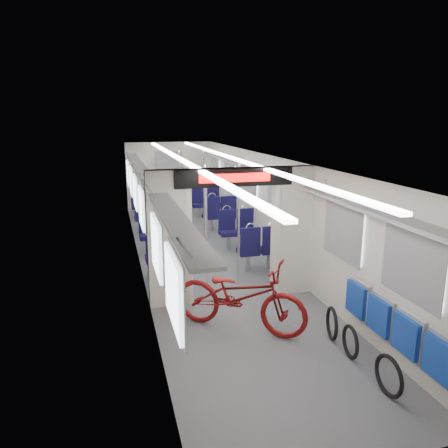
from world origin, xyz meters
The scene contains 14 objects.
carriage centered at (0.00, -0.27, 1.50)m, with size 12.00×12.02×2.31m.
bicycle centered at (-0.22, -3.18, 0.54)m, with size 0.72×2.06×1.08m, color maroon.
flip_bench centered at (1.35, -4.64, 0.58)m, with size 0.12×2.13×0.54m.
bike_hoop_a centered at (0.96, -5.15, 0.23)m, with size 0.50×0.50×0.05m, color black.
bike_hoop_b centered at (0.97, -4.31, 0.20)m, with size 0.46×0.46×0.05m, color black.
bike_hoop_c centered at (0.97, -3.79, 0.22)m, with size 0.49×0.49×0.05m, color black.
seat_bay_near_left centered at (-0.93, 0.17, 0.55)m, with size 0.92×2.12×1.11m.
seat_bay_near_right centered at (0.93, 0.07, 0.52)m, with size 0.88×1.92×1.05m.
seat_bay_far_left centered at (-0.93, 3.79, 0.54)m, with size 0.90×2.03×1.09m.
seat_bay_far_right centered at (0.93, 3.55, 0.54)m, with size 0.91×2.07×1.10m.
stanchion_near_left centered at (-0.33, -1.42, 1.15)m, with size 0.04×0.04×2.30m, color silver.
stanchion_near_right centered at (0.29, -1.38, 1.15)m, with size 0.04×0.04×2.30m, color silver.
stanchion_far_left centered at (-0.26, 2.04, 1.15)m, with size 0.04×0.04×2.30m, color silver.
stanchion_far_right centered at (0.33, 1.89, 1.15)m, with size 0.04×0.04×2.30m, color silver.
Camera 1 is at (-1.97, -8.93, 3.11)m, focal length 35.00 mm.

